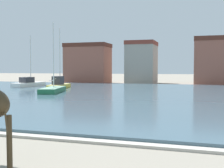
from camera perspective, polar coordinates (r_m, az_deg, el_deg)
The scene contains 8 objects.
harbor_water at distance 31.96m, azimuth 9.22°, elevation -2.19°, with size 91.03×40.62×0.26m, color #3D5666.
quay_edge_coping at distance 12.16m, azimuth -4.35°, elevation -11.21°, with size 91.03×0.50×0.12m, color #ADA89E.
sailboat_green at distance 34.87m, azimuth -11.40°, elevation -1.24°, with size 3.43×7.06×8.51m.
sailboat_yellow at distance 41.49m, azimuth -10.28°, elevation -0.26°, with size 2.56×6.73×8.74m.
sailboat_white at distance 46.48m, azimuth -15.77°, elevation -0.03°, with size 2.57×7.07×8.14m.
townhouse_narrow_midrow at distance 59.76m, azimuth -4.80°, elevation 4.10°, with size 8.88×5.68×8.15m.
townhouse_end_terrace at distance 58.60m, azimuth 5.90°, elevation 4.27°, with size 5.70×6.95×8.47m.
townhouse_tall_gabled at distance 56.44m, azimuth 18.93°, elevation 4.31°, with size 5.90×6.99×8.75m.
Camera 1 is at (4.31, -3.18, 3.07)m, focal length 46.12 mm.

